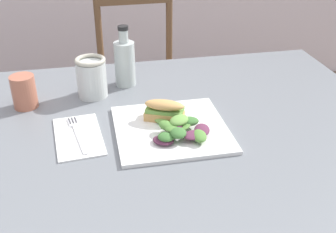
# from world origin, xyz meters

# --- Properties ---
(dining_table) EXTENTS (1.41, 1.02, 0.74)m
(dining_table) POSITION_xyz_m (0.12, -0.00, 0.63)
(dining_table) COLOR slate
(dining_table) RESTS_ON ground
(chair_wooden_far) EXTENTS (0.40, 0.40, 0.87)m
(chair_wooden_far) POSITION_xyz_m (0.25, 0.92, 0.45)
(chair_wooden_far) COLOR brown
(chair_wooden_far) RESTS_ON ground
(plate_lunch) EXTENTS (0.29, 0.29, 0.01)m
(plate_lunch) POSITION_xyz_m (0.21, 0.02, 0.74)
(plate_lunch) COLOR white
(plate_lunch) RESTS_ON dining_table
(sandwich_half_front) EXTENTS (0.11, 0.09, 0.06)m
(sandwich_half_front) POSITION_xyz_m (0.20, 0.06, 0.78)
(sandwich_half_front) COLOR tan
(sandwich_half_front) RESTS_ON plate_lunch
(salad_mixed_greens) EXTENTS (0.16, 0.16, 0.04)m
(salad_mixed_greens) POSITION_xyz_m (0.22, -0.02, 0.77)
(salad_mixed_greens) COLOR #6B9E47
(salad_mixed_greens) RESTS_ON plate_lunch
(napkin_folded) EXTENTS (0.13, 0.22, 0.00)m
(napkin_folded) POSITION_xyz_m (-0.03, 0.04, 0.74)
(napkin_folded) COLOR white
(napkin_folded) RESTS_ON dining_table
(fork_on_napkin) EXTENTS (0.05, 0.19, 0.00)m
(fork_on_napkin) POSITION_xyz_m (-0.03, 0.05, 0.75)
(fork_on_napkin) COLOR silver
(fork_on_napkin) RESTS_ON napkin_folded
(bottle_cold_brew) EXTENTS (0.06, 0.06, 0.19)m
(bottle_cold_brew) POSITION_xyz_m (0.12, 0.33, 0.81)
(bottle_cold_brew) COLOR #472819
(bottle_cold_brew) RESTS_ON dining_table
(mason_jar_iced_tea) EXTENTS (0.09, 0.09, 0.12)m
(mason_jar_iced_tea) POSITION_xyz_m (0.02, 0.27, 0.79)
(mason_jar_iced_tea) COLOR gold
(mason_jar_iced_tea) RESTS_ON dining_table
(cup_extra_side) EXTENTS (0.07, 0.07, 0.10)m
(cup_extra_side) POSITION_xyz_m (-0.17, 0.23, 0.79)
(cup_extra_side) COLOR #B2664C
(cup_extra_side) RESTS_ON dining_table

